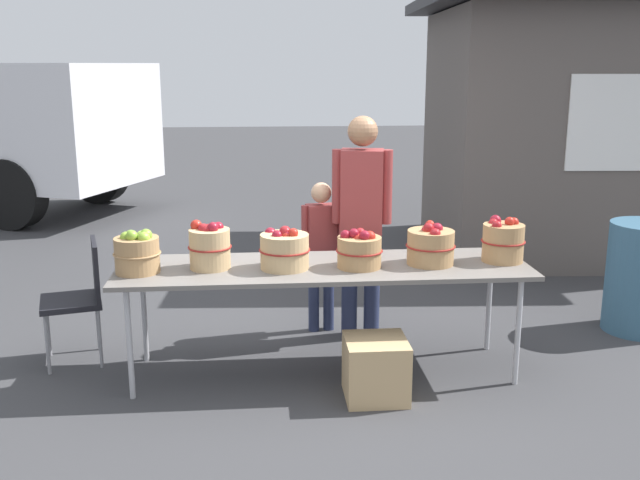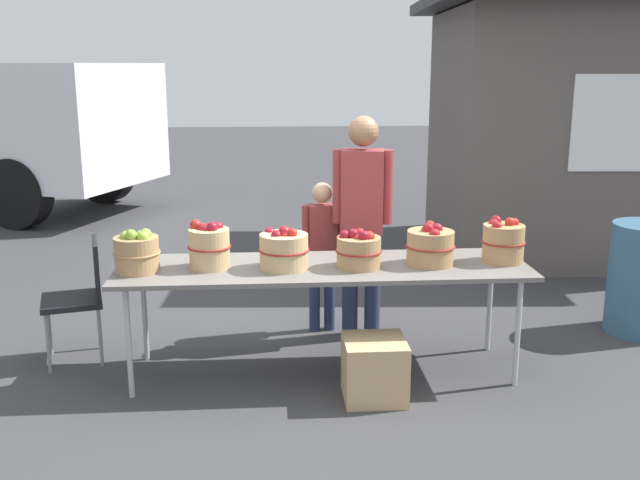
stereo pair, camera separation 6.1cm
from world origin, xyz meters
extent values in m
plane|color=#38383A|center=(0.00, 0.00, 0.00)|extent=(40.00, 40.00, 0.00)
cube|color=slate|center=(0.00, 0.00, 0.73)|extent=(2.70, 0.76, 0.03)
cylinder|color=#B2B2B7|center=(-1.23, -0.30, 0.36)|extent=(0.04, 0.04, 0.72)
cylinder|color=#B2B2B7|center=(1.23, -0.30, 0.36)|extent=(0.04, 0.04, 0.72)
cylinder|color=#B2B2B7|center=(-1.23, 0.30, 0.36)|extent=(0.04, 0.04, 0.72)
cylinder|color=#B2B2B7|center=(1.23, 0.30, 0.36)|extent=(0.04, 0.04, 0.72)
cylinder|color=#A87F51|center=(-1.19, -0.06, 0.86)|extent=(0.28, 0.28, 0.23)
torus|color=#A87F51|center=(-1.19, -0.06, 0.87)|extent=(0.30, 0.30, 0.01)
sphere|color=#7AA833|center=(-1.19, -0.07, 0.97)|extent=(0.07, 0.07, 0.07)
sphere|color=#7AA833|center=(-1.23, -0.06, 0.99)|extent=(0.08, 0.08, 0.08)
sphere|color=#7AA833|center=(-1.13, -0.07, 0.99)|extent=(0.08, 0.08, 0.08)
sphere|color=#8CB738|center=(-1.14, -0.11, 0.98)|extent=(0.08, 0.08, 0.08)
sphere|color=#8CB738|center=(-1.25, -0.06, 0.98)|extent=(0.08, 0.08, 0.08)
sphere|color=#7AA833|center=(-1.21, -0.10, 1.00)|extent=(0.07, 0.07, 0.07)
sphere|color=#9EC647|center=(-1.17, 0.02, 0.97)|extent=(0.07, 0.07, 0.07)
cylinder|color=tan|center=(-0.74, 0.00, 0.88)|extent=(0.26, 0.26, 0.26)
torus|color=maroon|center=(-0.74, 0.00, 0.89)|extent=(0.28, 0.28, 0.01)
sphere|color=#B22319|center=(-0.82, 0.04, 1.03)|extent=(0.07, 0.07, 0.07)
sphere|color=maroon|center=(-0.68, 0.04, 1.01)|extent=(0.07, 0.07, 0.07)
sphere|color=maroon|center=(-0.75, -0.02, 1.01)|extent=(0.07, 0.07, 0.07)
sphere|color=maroon|center=(-0.71, -0.03, 1.03)|extent=(0.07, 0.07, 0.07)
sphere|color=maroon|center=(-0.77, -0.01, 1.01)|extent=(0.07, 0.07, 0.07)
sphere|color=maroon|center=(-0.78, 0.03, 1.00)|extent=(0.07, 0.07, 0.07)
sphere|color=maroon|center=(-0.74, -0.01, 1.01)|extent=(0.07, 0.07, 0.07)
cylinder|color=tan|center=(-0.26, -0.04, 0.86)|extent=(0.31, 0.31, 0.23)
torus|color=maroon|center=(-0.26, -0.04, 0.87)|extent=(0.33, 0.33, 0.01)
sphere|color=#B22319|center=(-0.20, -0.08, 0.99)|extent=(0.06, 0.06, 0.06)
sphere|color=maroon|center=(-0.31, -0.08, 0.98)|extent=(0.07, 0.07, 0.07)
sphere|color=maroon|center=(-0.25, -0.07, 0.98)|extent=(0.07, 0.07, 0.07)
sphere|color=#B22319|center=(-0.25, -0.07, 0.97)|extent=(0.07, 0.07, 0.07)
sphere|color=maroon|center=(-0.25, -0.06, 1.00)|extent=(0.08, 0.08, 0.08)
sphere|color=maroon|center=(-0.35, 0.04, 0.97)|extent=(0.07, 0.07, 0.07)
cylinder|color=#A87F51|center=(0.23, -0.06, 0.85)|extent=(0.29, 0.29, 0.20)
torus|color=maroon|center=(0.23, -0.06, 0.86)|extent=(0.31, 0.31, 0.01)
sphere|color=maroon|center=(0.25, 0.05, 0.95)|extent=(0.07, 0.07, 0.07)
sphere|color=maroon|center=(0.25, -0.11, 0.97)|extent=(0.07, 0.07, 0.07)
sphere|color=maroon|center=(0.28, -0.06, 0.94)|extent=(0.08, 0.08, 0.08)
sphere|color=#B22319|center=(0.21, -0.07, 0.94)|extent=(0.08, 0.08, 0.08)
sphere|color=maroon|center=(0.19, -0.06, 0.98)|extent=(0.07, 0.07, 0.07)
sphere|color=#B22319|center=(0.29, -0.09, 0.96)|extent=(0.08, 0.08, 0.08)
sphere|color=maroon|center=(0.13, -0.05, 0.96)|extent=(0.07, 0.07, 0.07)
cylinder|color=#A87F51|center=(0.70, -0.02, 0.86)|extent=(0.31, 0.31, 0.23)
torus|color=maroon|center=(0.70, -0.02, 0.87)|extent=(0.33, 0.33, 0.01)
sphere|color=maroon|center=(0.71, -0.12, 0.98)|extent=(0.07, 0.07, 0.07)
sphere|color=maroon|center=(0.68, -0.01, 0.97)|extent=(0.08, 0.08, 0.08)
sphere|color=maroon|center=(0.75, 0.01, 0.98)|extent=(0.08, 0.08, 0.08)
sphere|color=maroon|center=(0.68, -0.03, 1.00)|extent=(0.07, 0.07, 0.07)
sphere|color=#B22319|center=(0.72, 0.10, 0.99)|extent=(0.06, 0.06, 0.06)
sphere|color=#B22319|center=(0.68, -0.03, 0.98)|extent=(0.07, 0.07, 0.07)
cylinder|color=#A87F51|center=(1.20, 0.01, 0.88)|extent=(0.27, 0.27, 0.25)
torus|color=maroon|center=(1.20, 0.01, 0.89)|extent=(0.29, 0.29, 0.01)
sphere|color=maroon|center=(1.14, -0.04, 1.01)|extent=(0.06, 0.06, 0.06)
sphere|color=#B22319|center=(1.28, 0.03, 1.01)|extent=(0.07, 0.07, 0.07)
sphere|color=maroon|center=(1.17, 0.10, 1.01)|extent=(0.08, 0.08, 0.08)
sphere|color=#B22319|center=(1.24, 0.01, 1.02)|extent=(0.06, 0.06, 0.06)
sphere|color=maroon|center=(1.15, 0.06, 1.00)|extent=(0.07, 0.07, 0.07)
cylinder|color=#262D4C|center=(0.42, 0.64, 0.41)|extent=(0.12, 0.12, 0.82)
cylinder|color=#262D4C|center=(0.26, 0.67, 0.41)|extent=(0.12, 0.12, 0.82)
cube|color=maroon|center=(0.34, 0.66, 1.13)|extent=(0.34, 0.27, 0.61)
sphere|color=#936B4C|center=(0.34, 0.66, 1.57)|extent=(0.22, 0.22, 0.22)
cylinder|color=maroon|center=(0.52, 0.62, 1.16)|extent=(0.09, 0.09, 0.55)
cylinder|color=maroon|center=(0.16, 0.69, 1.16)|extent=(0.09, 0.09, 0.55)
cylinder|color=#262D4C|center=(0.11, 0.81, 0.29)|extent=(0.08, 0.08, 0.57)
cylinder|color=#262D4C|center=(-0.01, 0.79, 0.29)|extent=(0.08, 0.08, 0.57)
cube|color=maroon|center=(0.05, 0.80, 0.79)|extent=(0.24, 0.19, 0.43)
sphere|color=tan|center=(0.05, 0.80, 1.10)|extent=(0.16, 0.16, 0.16)
cylinder|color=maroon|center=(0.18, 0.82, 0.81)|extent=(0.06, 0.06, 0.38)
cylinder|color=maroon|center=(-0.07, 0.78, 0.81)|extent=(0.06, 0.06, 0.38)
cube|color=silver|center=(-3.02, 5.55, 1.25)|extent=(2.45, 2.62, 1.60)
cube|color=black|center=(-2.23, 5.23, 1.57)|extent=(0.69, 1.65, 0.80)
cylinder|color=black|center=(-2.81, 6.49, 0.45)|extent=(0.94, 0.59, 0.90)
cylinder|color=black|center=(-3.52, 4.73, 0.45)|extent=(0.94, 0.59, 0.90)
cube|color=#59514C|center=(3.10, 3.24, 1.30)|extent=(3.15, 2.59, 2.60)
cube|color=#262628|center=(3.10, 3.24, 2.68)|extent=(3.68, 3.12, 0.12)
cube|color=black|center=(-1.73, 0.32, 0.44)|extent=(0.49, 0.49, 0.04)
cube|color=black|center=(-1.55, 0.37, 0.66)|extent=(0.13, 0.40, 0.40)
cylinder|color=gray|center=(-1.93, 0.45, 0.21)|extent=(0.02, 0.02, 0.42)
cylinder|color=gray|center=(-1.85, 0.12, 0.21)|extent=(0.02, 0.02, 0.42)
cylinder|color=gray|center=(-1.60, 0.53, 0.21)|extent=(0.02, 0.02, 0.42)
cylinder|color=gray|center=(-1.52, 0.20, 0.21)|extent=(0.02, 0.02, 0.42)
cube|color=tan|center=(0.29, -0.41, 0.19)|extent=(0.38, 0.38, 0.38)
camera|label=1|loc=(-0.42, -4.58, 2.04)|focal=40.81mm
camera|label=2|loc=(-0.36, -4.59, 2.04)|focal=40.81mm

